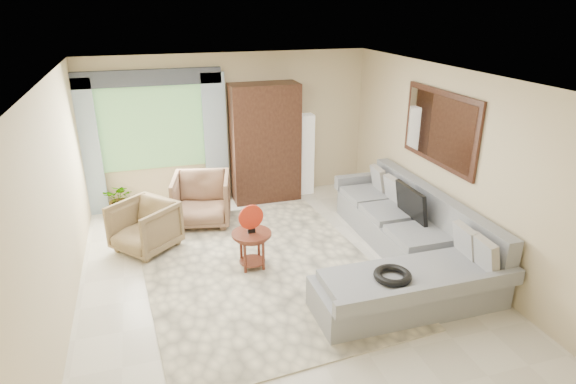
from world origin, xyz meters
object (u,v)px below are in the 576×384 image
object	(u,v)px
tv_screen	(411,203)
coffee_table	(252,250)
potted_plant	(120,199)
floor_lamp	(306,154)
armchair_right	(202,200)
sectional_sofa	(406,245)
armchair_left	(145,227)
armoire	(265,143)

from	to	relation	value
tv_screen	coffee_table	world-z (taller)	tv_screen
potted_plant	floor_lamp	world-z (taller)	floor_lamp
potted_plant	floor_lamp	size ratio (longest dim) A/B	0.37
armchair_right	sectional_sofa	bearing A→B (deg)	-28.49
tv_screen	armchair_right	size ratio (longest dim) A/B	0.81
tv_screen	coffee_table	bearing A→B (deg)	177.31
coffee_table	armchair_left	size ratio (longest dim) A/B	0.67
coffee_table	floor_lamp	distance (m)	2.97
sectional_sofa	armoire	size ratio (longest dim) A/B	1.65
sectional_sofa	tv_screen	world-z (taller)	tv_screen
armchair_left	armchair_right	bearing A→B (deg)	84.90
armchair_left	tv_screen	bearing A→B (deg)	32.62
armchair_right	armoire	distance (m)	1.60
tv_screen	armoire	bearing A→B (deg)	120.97
armoire	potted_plant	bearing A→B (deg)	179.60
coffee_table	potted_plant	size ratio (longest dim) A/B	0.96
armchair_right	armoire	size ratio (longest dim) A/B	0.43
sectional_sofa	floor_lamp	distance (m)	3.03
coffee_table	armoire	size ratio (longest dim) A/B	0.25
armoire	armchair_left	bearing A→B (deg)	-147.02
armchair_right	floor_lamp	distance (m)	2.24
armchair_right	potted_plant	world-z (taller)	armchair_right
tv_screen	armoire	distance (m)	2.93
armchair_right	floor_lamp	size ratio (longest dim) A/B	0.61
tv_screen	potted_plant	distance (m)	4.78
floor_lamp	coffee_table	bearing A→B (deg)	-123.39
armchair_right	potted_plant	distance (m)	1.50
tv_screen	armchair_left	bearing A→B (deg)	163.53
potted_plant	armoire	distance (m)	2.66
coffee_table	armoire	distance (m)	2.64
sectional_sofa	tv_screen	xyz separation A→B (m)	(0.27, 0.40, 0.44)
tv_screen	potted_plant	bearing A→B (deg)	148.09
armchair_left	armoire	distance (m)	2.68
floor_lamp	sectional_sofa	bearing A→B (deg)	-81.67
armchair_right	armoire	xyz separation A→B (m)	(1.26, 0.75, 0.64)
tv_screen	armchair_right	bearing A→B (deg)	147.65
coffee_table	armchair_right	size ratio (longest dim) A/B	0.59
sectional_sofa	armchair_left	world-z (taller)	sectional_sofa
sectional_sofa	armchair_right	size ratio (longest dim) A/B	3.81
armchair_left	armoire	xyz separation A→B (m)	(2.18, 1.41, 0.68)
coffee_table	armchair_right	world-z (taller)	armchair_right
tv_screen	potted_plant	world-z (taller)	tv_screen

